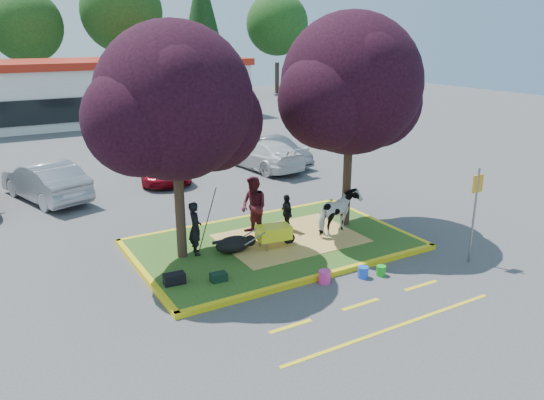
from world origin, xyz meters
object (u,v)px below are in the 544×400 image
calf (233,244)px  sign_post (475,204)px  handler (195,228)px  car_silver (45,181)px  cow (339,213)px  bucket_pink (325,277)px  wheelbarrow (274,233)px  bucket_green (381,271)px  bucket_blue (363,272)px

calf → sign_post: (5.70, -3.70, 1.34)m
handler → car_silver: bearing=28.6°
handler → sign_post: bearing=-112.7°
cow → handler: size_ratio=1.05×
sign_post → bucket_pink: sign_post is taller
wheelbarrow → bucket_green: 3.35m
calf → bucket_blue: size_ratio=3.57×
calf → car_silver: car_silver is taller
handler → sign_post: size_ratio=0.57×
cow → bucket_blue: bearing=136.9°
calf → bucket_blue: bearing=-40.6°
wheelbarrow → car_silver: bearing=127.4°
cow → sign_post: (2.13, -3.38, 0.88)m
cow → bucket_blue: (-1.18, -2.68, -0.69)m
cow → bucket_green: (-0.67, -2.82, -0.71)m
bucket_pink → car_silver: (-5.22, 11.40, 0.60)m
handler → wheelbarrow: 2.33m
cow → wheelbarrow: (-2.36, 0.04, -0.23)m
sign_post → bucket_blue: size_ratio=8.97×
calf → bucket_green: 4.28m
handler → bucket_blue: 4.88m
bucket_blue → calf: bearing=128.7°
car_silver → sign_post: bearing=110.7°
bucket_blue → bucket_pink: bearing=166.3°
sign_post → bucket_green: (-2.80, 0.57, -1.59)m
bucket_pink → bucket_blue: bucket_pink is taller
cow → bucket_pink: size_ratio=4.85×
bucket_pink → wheelbarrow: bearing=92.5°
bucket_green → car_silver: 13.64m
calf → wheelbarrow: size_ratio=0.62×
wheelbarrow → bucket_green: wheelbarrow is taller
cow → calf: (-3.57, 0.32, -0.46)m
calf → bucket_green: size_ratio=4.00×
car_silver → bucket_pink: bearing=97.5°
bucket_blue → wheelbarrow: bearing=113.6°
handler → bucket_blue: handler is taller
handler → car_silver: (-2.91, 8.23, -0.16)m
sign_post → bucket_pink: (-4.38, 0.97, -1.56)m
bucket_blue → car_silver: 13.27m
calf → handler: bearing=166.8°
handler → bucket_pink: 3.99m
calf → handler: 1.21m
cow → wheelbarrow: bearing=69.8°
handler → wheelbarrow: (2.20, -0.72, -0.32)m
bucket_green → sign_post: bearing=-11.4°
handler → bucket_green: (3.89, -3.57, -0.80)m
cow → car_silver: size_ratio=0.35×
calf → bucket_green: (2.90, -3.13, -0.25)m
wheelbarrow → handler: bearing=169.6°
calf → cow: bearing=5.7°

